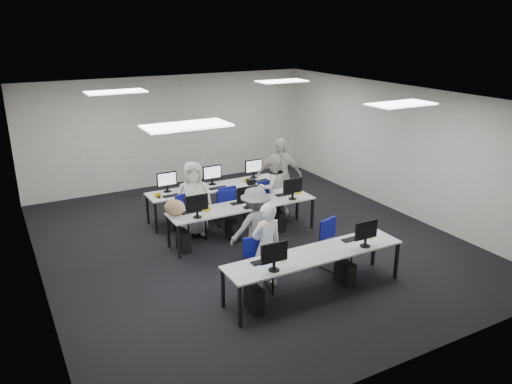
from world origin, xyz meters
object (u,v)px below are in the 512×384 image
chair_2 (191,225)px  chair_6 (225,212)px  chair_0 (258,275)px  chair_7 (271,202)px  chair_3 (231,216)px  photographer (256,227)px  chair_5 (187,220)px  student_0 (266,246)px  chair_1 (335,253)px  desk_front (315,256)px  desk_mid (243,207)px  student_1 (273,187)px  chair_4 (268,209)px  student_3 (279,177)px  student_2 (194,199)px

chair_2 → chair_6: bearing=11.3°
chair_0 → chair_7: (2.01, 2.96, -0.00)m
chair_3 → chair_6: (-0.02, 0.28, -0.01)m
photographer → chair_7: bearing=-125.8°
chair_5 → student_0: bearing=-105.2°
chair_1 → chair_6: 3.03m
chair_7 → desk_front: bearing=-94.5°
desk_mid → chair_0: (-0.79, -2.06, -0.40)m
student_1 → photographer: (-1.47, -1.86, 0.01)m
chair_6 → chair_7: bearing=16.7°
chair_2 → chair_4: chair_2 is taller
desk_mid → chair_4: 1.18m
desk_front → student_0: size_ratio=2.07×
chair_0 → chair_2: size_ratio=0.95×
chair_6 → photographer: (-0.36, -2.11, 0.50)m
chair_3 → student_0: student_0 is taller
chair_1 → chair_5: 3.40m
chair_3 → chair_1: bearing=-71.6°
desk_mid → chair_5: chair_5 is taller
chair_0 → chair_7: size_ratio=1.00×
chair_3 → photographer: size_ratio=0.59×
desk_mid → chair_6: chair_6 is taller
chair_7 → chair_2: bearing=-154.6°
chair_3 → photographer: 1.93m
chair_1 → student_0: 1.55m
desk_front → chair_0: size_ratio=3.57×
chair_6 → chair_7: (1.24, 0.03, 0.01)m
chair_2 → student_0: bearing=-91.9°
desk_front → photographer: bearing=105.4°
chair_5 → chair_7: (2.14, 0.04, 0.02)m
chair_1 → student_1: student_1 is taller
chair_2 → chair_4: size_ratio=1.06×
student_3 → photographer: size_ratio=1.18×
chair_3 → chair_7: chair_3 is taller
chair_6 → student_0: size_ratio=0.55×
chair_4 → chair_7: (0.27, 0.32, 0.00)m
chair_0 → chair_6: bearing=88.9°
student_0 → desk_mid: bearing=-108.5°
chair_3 → student_2: 0.99m
chair_5 → student_1: size_ratio=0.56×
desk_front → chair_1: chair_1 is taller
chair_1 → student_1: (0.24, 2.66, 0.47)m
chair_2 → chair_5: size_ratio=1.12×
desk_front → photographer: size_ratio=2.08×
chair_4 → chair_7: chair_7 is taller
chair_1 → student_3: 3.01m
chair_7 → student_2: bearing=-158.8°
desk_mid → student_0: size_ratio=2.07×
student_3 → chair_3: bearing=-146.3°
chair_5 → student_2: 0.58m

